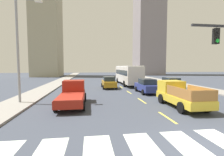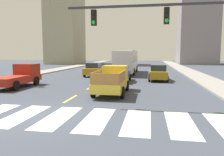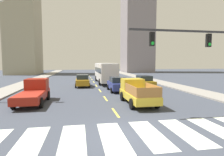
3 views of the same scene
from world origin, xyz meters
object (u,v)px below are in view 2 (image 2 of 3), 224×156
object	(u,v)px
sedan_near_right	(120,73)
traffic_signal_gantry	(190,28)
pickup_dark	(20,76)
city_bus	(127,60)
pickup_stakebed	(113,80)
sedan_far	(94,69)
sedan_mid	(158,73)

from	to	relation	value
sedan_near_right	traffic_signal_gantry	world-z (taller)	traffic_signal_gantry
pickup_dark	traffic_signal_gantry	bearing A→B (deg)	-24.70
city_bus	traffic_signal_gantry	distance (m)	20.37
pickup_stakebed	city_bus	size ratio (longest dim) A/B	0.48
sedan_far	traffic_signal_gantry	world-z (taller)	traffic_signal_gantry
sedan_far	sedan_mid	world-z (taller)	same
sedan_far	sedan_mid	bearing A→B (deg)	-20.42
sedan_far	sedan_mid	distance (m)	8.64
pickup_stakebed	sedan_near_right	distance (m)	6.54
sedan_near_right	traffic_signal_gantry	distance (m)	12.20
pickup_dark	city_bus	size ratio (longest dim) A/B	0.48
pickup_stakebed	pickup_dark	bearing A→B (deg)	169.06
pickup_dark	sedan_mid	distance (m)	13.83
city_bus	sedan_far	bearing A→B (deg)	-133.25
sedan_mid	traffic_signal_gantry	world-z (taller)	traffic_signal_gantry
sedan_near_right	sedan_mid	distance (m)	4.24
pickup_dark	city_bus	xyz separation A→B (m)	(8.03, 13.87, 1.03)
pickup_dark	sedan_near_right	bearing A→B (deg)	29.21
pickup_stakebed	sedan_near_right	bearing A→B (deg)	92.52
traffic_signal_gantry	pickup_dark	bearing A→B (deg)	156.80
city_bus	traffic_signal_gantry	bearing A→B (deg)	-74.63
pickup_dark	sedan_mid	xyz separation A→B (m)	(12.19, 6.53, -0.06)
pickup_dark	sedan_mid	size ratio (longest dim) A/B	1.18
sedan_mid	pickup_dark	bearing A→B (deg)	-153.31
city_bus	sedan_mid	world-z (taller)	city_bus
sedan_mid	traffic_signal_gantry	size ratio (longest dim) A/B	0.45
pickup_stakebed	sedan_mid	xyz separation A→B (m)	(3.60, 8.14, -0.08)
sedan_far	traffic_signal_gantry	xyz separation A→B (m)	(9.05, -15.55, 3.37)
pickup_dark	sedan_near_right	world-z (taller)	pickup_dark
pickup_stakebed	traffic_signal_gantry	xyz separation A→B (m)	(4.68, -4.08, 3.29)
sedan_mid	city_bus	bearing A→B (deg)	118.03
sedan_near_right	sedan_far	xyz separation A→B (m)	(-4.05, 4.95, 0.00)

